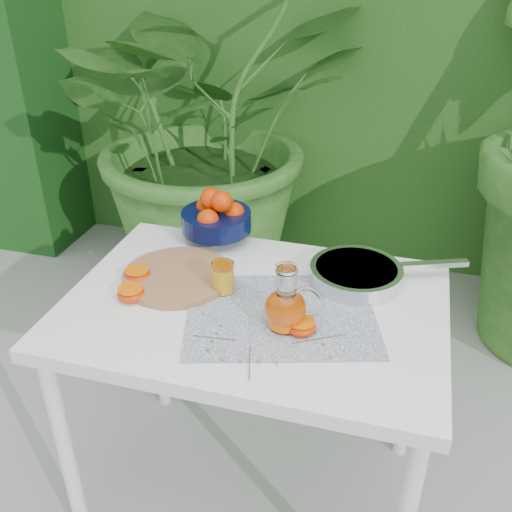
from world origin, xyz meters
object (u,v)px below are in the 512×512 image
(white_table, at_px, (254,327))
(cutting_board, at_px, (178,276))
(juice_pitcher, at_px, (286,306))
(fruit_bowl, at_px, (217,216))
(saute_pan, at_px, (357,273))

(white_table, distance_m, cutting_board, 0.26)
(white_table, bearing_deg, juice_pitcher, -38.41)
(fruit_bowl, xyz_separation_m, juice_pitcher, (0.32, -0.40, -0.02))
(cutting_board, xyz_separation_m, saute_pan, (0.49, 0.13, 0.02))
(white_table, xyz_separation_m, saute_pan, (0.25, 0.18, 0.11))
(fruit_bowl, distance_m, saute_pan, 0.48)
(cutting_board, height_order, saute_pan, saute_pan)
(fruit_bowl, distance_m, juice_pitcher, 0.51)
(cutting_board, relative_size, saute_pan, 0.66)
(white_table, xyz_separation_m, cutting_board, (-0.24, 0.05, 0.09))
(white_table, height_order, cutting_board, cutting_board)
(juice_pitcher, bearing_deg, white_table, 141.59)
(white_table, distance_m, saute_pan, 0.32)
(fruit_bowl, bearing_deg, white_table, -55.98)
(white_table, bearing_deg, fruit_bowl, 124.02)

